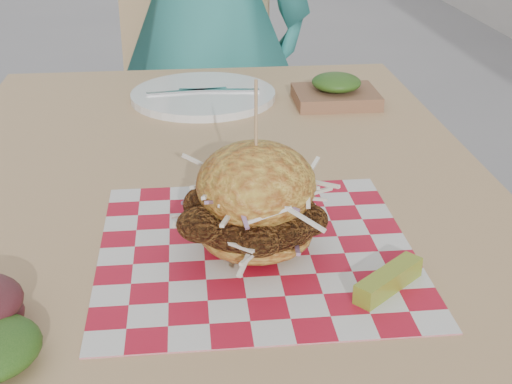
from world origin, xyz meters
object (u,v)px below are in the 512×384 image
diner (204,9)px  sandwich (256,206)px  patio_table (215,236)px  patio_chair (206,97)px

diner → sandwich: bearing=108.8°
sandwich → diner: bearing=90.6°
diner → patio_table: diner is taller
patio_table → patio_chair: patio_chair is taller
patio_chair → sandwich: 1.23m
diner → sandwich: diner is taller
patio_chair → sandwich: (0.02, -1.20, 0.26)m
diner → sandwich: size_ratio=7.84×
patio_table → sandwich: size_ratio=5.94×
diner → patio_table: bearing=106.7°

